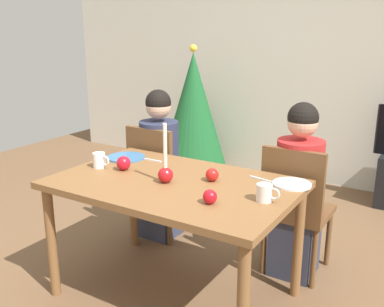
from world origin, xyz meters
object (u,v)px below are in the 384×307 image
(dining_table, at_px, (174,195))
(chair_right, at_px, (295,204))
(christmas_tree, at_px, (193,109))
(person_left_child, at_px, (160,167))
(plate_left, at_px, (126,157))
(plate_right, at_px, (292,184))
(apple_by_left_plate, at_px, (210,197))
(apple_near_candle, at_px, (212,175))
(candle_centerpiece, at_px, (165,171))
(person_right_child, at_px, (298,194))
(mug_left, at_px, (100,160))
(mug_right, at_px, (265,193))
(chair_left, at_px, (157,175))
(apple_by_right_mug, at_px, (124,163))

(dining_table, xyz_separation_m, chair_right, (0.54, 0.61, -0.15))
(chair_right, bearing_deg, christmas_tree, 138.92)
(person_left_child, height_order, plate_left, person_left_child)
(plate_right, distance_m, apple_by_left_plate, 0.55)
(apple_near_candle, bearing_deg, candle_centerpiece, -143.33)
(dining_table, bearing_deg, person_left_child, 131.62)
(candle_centerpiece, xyz_separation_m, apple_near_candle, (0.22, 0.16, -0.03))
(apple_near_candle, bearing_deg, person_right_child, 55.95)
(person_left_child, xyz_separation_m, person_right_child, (1.11, 0.00, 0.00))
(chair_right, height_order, person_left_child, person_left_child)
(mug_left, distance_m, mug_right, 1.12)
(chair_left, distance_m, plate_right, 1.24)
(chair_left, bearing_deg, candle_centerpiece, -50.31)
(chair_right, distance_m, person_right_child, 0.07)
(apple_by_left_plate, distance_m, apple_by_right_mug, 0.76)
(mug_left, distance_m, apple_by_left_plate, 0.91)
(apple_near_candle, bearing_deg, apple_by_left_plate, -62.64)
(chair_right, height_order, plate_right, chair_right)
(plate_left, distance_m, apple_by_right_mug, 0.27)
(plate_right, distance_m, mug_left, 1.20)
(dining_table, height_order, candle_centerpiece, candle_centerpiece)
(person_right_child, bearing_deg, plate_right, -78.61)
(chair_right, xyz_separation_m, candle_centerpiece, (-0.57, -0.65, 0.31))
(chair_right, xyz_separation_m, mug_right, (0.03, -0.62, 0.28))
(plate_right, bearing_deg, dining_table, -153.70)
(plate_left, distance_m, mug_left, 0.26)
(person_right_child, bearing_deg, apple_near_candle, -124.05)
(dining_table, height_order, person_left_child, person_left_child)
(apple_near_candle, bearing_deg, mug_right, -18.83)
(person_left_child, distance_m, apple_by_left_plate, 1.25)
(chair_left, xyz_separation_m, apple_by_left_plate, (0.91, -0.79, 0.28))
(plate_left, height_order, plate_right, same)
(dining_table, bearing_deg, plate_right, 26.30)
(person_left_child, relative_size, christmas_tree, 0.81)
(plate_left, distance_m, mug_right, 1.14)
(mug_right, bearing_deg, chair_right, 92.94)
(chair_right, relative_size, plate_right, 4.07)
(mug_left, distance_m, apple_near_candle, 0.75)
(mug_left, bearing_deg, chair_right, 30.43)
(mug_left, bearing_deg, apple_near_candle, 11.64)
(plate_right, height_order, apple_by_left_plate, apple_by_left_plate)
(chair_left, height_order, person_left_child, person_left_child)
(chair_left, height_order, chair_right, same)
(person_right_child, height_order, christmas_tree, christmas_tree)
(apple_by_right_mug, bearing_deg, person_left_child, 106.05)
(mug_left, relative_size, mug_right, 0.98)
(person_right_child, xyz_separation_m, plate_right, (0.07, -0.34, 0.19))
(candle_centerpiece, bearing_deg, christmas_tree, 117.70)
(christmas_tree, xyz_separation_m, mug_right, (1.71, -2.08, 0.04))
(chair_right, bearing_deg, mug_right, -87.06)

